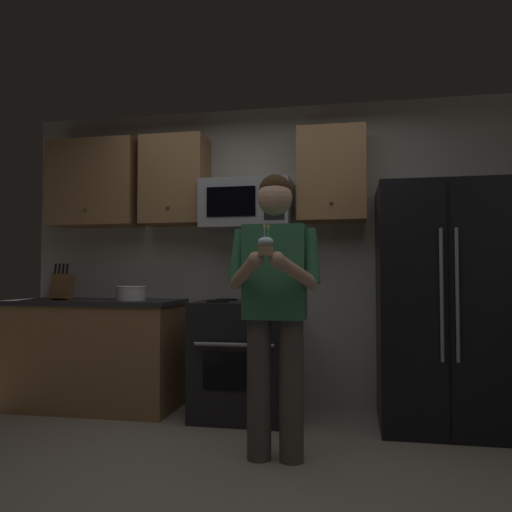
{
  "coord_description": "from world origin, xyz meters",
  "views": [
    {
      "loc": [
        0.71,
        -2.63,
        1.13
      ],
      "look_at": [
        0.12,
        0.46,
        1.25
      ],
      "focal_mm": 35.44,
      "sensor_mm": 36.0,
      "label": 1
    }
  ],
  "objects": [
    {
      "name": "wall_back",
      "position": [
        0.0,
        1.75,
        1.3
      ],
      "size": [
        4.4,
        0.1,
        2.6
      ],
      "primitive_type": "cube",
      "color": "beige",
      "rests_on": "ground"
    },
    {
      "name": "ground_plane",
      "position": [
        0.0,
        0.0,
        0.0
      ],
      "size": [
        6.0,
        6.0,
        0.0
      ],
      "primitive_type": "plane",
      "color": "#9E9384"
    },
    {
      "name": "person",
      "position": [
        0.24,
        0.45,
        1.0
      ],
      "size": [
        0.6,
        0.48,
        1.76
      ],
      "color": "#4C4742",
      "rests_on": "ground"
    },
    {
      "name": "refrigerator",
      "position": [
        1.35,
        1.32,
        0.9
      ],
      "size": [
        0.9,
        0.75,
        1.8
      ],
      "color": "black",
      "rests_on": "ground"
    },
    {
      "name": "knife_block",
      "position": [
        -1.74,
        1.33,
        1.03
      ],
      "size": [
        0.16,
        0.15,
        0.32
      ],
      "color": "brown",
      "rests_on": "counter_left"
    },
    {
      "name": "microwave",
      "position": [
        -0.15,
        1.48,
        1.72
      ],
      "size": [
        0.74,
        0.41,
        0.4
      ],
      "color": "#9EA0A5"
    },
    {
      "name": "cupcake",
      "position": [
        0.24,
        0.12,
        1.29
      ],
      "size": [
        0.09,
        0.09,
        0.17
      ],
      "color": "#A87F56"
    },
    {
      "name": "counter_left",
      "position": [
        -1.45,
        1.38,
        0.46
      ],
      "size": [
        1.44,
        0.66,
        0.92
      ],
      "color": "#9E7247",
      "rests_on": "ground"
    },
    {
      "name": "cabinet_row_upper",
      "position": [
        -0.72,
        1.53,
        1.95
      ],
      "size": [
        2.78,
        0.36,
        0.76
      ],
      "color": "#9E7247"
    },
    {
      "name": "bowl_large_white",
      "position": [
        -1.12,
        1.35,
        0.98
      ],
      "size": [
        0.26,
        0.26,
        0.12
      ],
      "color": "white",
      "rests_on": "counter_left"
    },
    {
      "name": "oven_range",
      "position": [
        -0.15,
        1.36,
        0.46
      ],
      "size": [
        0.76,
        0.7,
        0.93
      ],
      "color": "black",
      "rests_on": "ground"
    }
  ]
}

